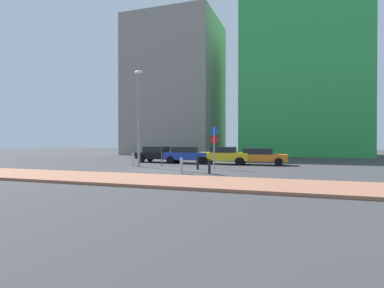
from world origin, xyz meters
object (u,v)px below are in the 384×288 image
at_px(parked_car_yellow, 224,155).
at_px(parked_car_orange, 259,156).
at_px(traffic_bollard_edge, 209,166).
at_px(parking_sign_post, 214,142).
at_px(traffic_bollard_near, 198,163).
at_px(parking_meter, 162,154).
at_px(parked_car_blue, 187,155).
at_px(parked_car_black, 159,154).
at_px(traffic_bollard_mid, 133,159).
at_px(traffic_bollard_far, 181,166).
at_px(street_lamp, 139,110).

height_order(parked_car_yellow, parked_car_orange, parked_car_yellow).
height_order(parked_car_yellow, traffic_bollard_edge, parked_car_yellow).
height_order(parking_sign_post, traffic_bollard_near, parking_sign_post).
relative_size(parking_sign_post, traffic_bollard_edge, 3.46).
bearing_deg(parking_meter, parked_car_blue, 78.47).
height_order(traffic_bollard_near, traffic_bollard_edge, traffic_bollard_near).
bearing_deg(parked_car_black, traffic_bollard_mid, -93.13).
bearing_deg(parked_car_blue, parking_sign_post, -50.31).
height_order(parked_car_black, parked_car_yellow, parked_car_yellow).
bearing_deg(traffic_bollard_edge, parked_car_yellow, 96.95).
relative_size(parking_meter, traffic_bollard_far, 1.51).
xyz_separation_m(parked_car_black, parking_sign_post, (6.57, -4.78, 1.13)).
relative_size(parking_sign_post, parking_meter, 2.09).
bearing_deg(street_lamp, parking_sign_post, 2.69).
relative_size(traffic_bollard_near, traffic_bollard_mid, 0.87).
bearing_deg(traffic_bollard_mid, parked_car_orange, 24.29).
xyz_separation_m(parked_car_blue, street_lamp, (-2.20, -4.72, 3.54)).
xyz_separation_m(parking_sign_post, traffic_bollard_edge, (0.59, -3.34, -1.45)).
height_order(parked_car_yellow, parking_meter, parked_car_yellow).
bearing_deg(parked_car_yellow, traffic_bollard_edge, -83.05).
bearing_deg(parked_car_orange, parked_car_black, 179.32).
relative_size(parking_sign_post, street_lamp, 0.41).
xyz_separation_m(traffic_bollard_near, traffic_bollard_far, (-0.09, -2.93, 0.03)).
height_order(parked_car_orange, street_lamp, street_lamp).
distance_m(street_lamp, traffic_bollard_near, 6.32).
bearing_deg(parked_car_black, parked_car_orange, -0.68).
relative_size(parked_car_black, parked_car_yellow, 0.99).
height_order(street_lamp, traffic_bollard_near, street_lamp).
relative_size(parking_meter, street_lamp, 0.19).
bearing_deg(traffic_bollard_far, traffic_bollard_edge, 17.84).
relative_size(street_lamp, traffic_bollard_mid, 7.17).
relative_size(traffic_bollard_near, traffic_bollard_edge, 1.03).
height_order(parked_car_blue, parked_car_yellow, parked_car_yellow).
xyz_separation_m(parking_meter, traffic_bollard_far, (3.42, -4.64, -0.45)).
bearing_deg(traffic_bollard_far, parked_car_blue, 107.81).
height_order(parking_meter, traffic_bollard_far, parking_meter).
distance_m(parked_car_black, parked_car_yellow, 6.20).
height_order(traffic_bollard_mid, traffic_bollard_far, traffic_bollard_mid).
bearing_deg(traffic_bollard_edge, street_lamp, 154.70).
bearing_deg(traffic_bollard_near, traffic_bollard_mid, 167.07).
relative_size(parked_car_orange, traffic_bollard_mid, 4.35).
distance_m(parked_car_black, parking_meter, 4.54).
bearing_deg(parked_car_yellow, traffic_bollard_mid, -147.01).
bearing_deg(parked_car_black, traffic_bollard_near, -45.40).
relative_size(street_lamp, traffic_bollard_near, 8.25).
distance_m(traffic_bollard_near, traffic_bollard_edge, 2.85).
relative_size(parked_car_yellow, street_lamp, 0.60).
height_order(parked_car_blue, traffic_bollard_near, parked_car_blue).
xyz_separation_m(parking_meter, street_lamp, (-1.45, -1.05, 3.39)).
relative_size(parked_car_blue, street_lamp, 0.55).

